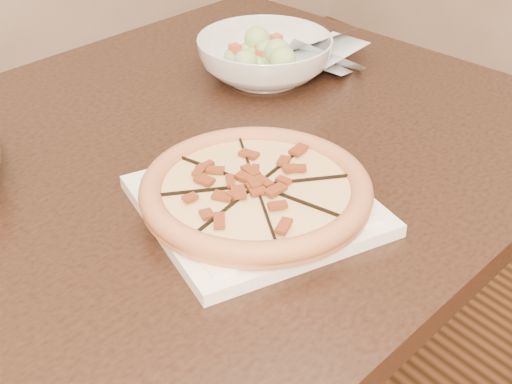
# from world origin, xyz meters

# --- Properties ---
(dining_table) EXTENTS (1.57, 1.12, 0.75)m
(dining_table) POSITION_xyz_m (-0.19, 0.17, 0.65)
(dining_table) COLOR black
(dining_table) RESTS_ON floor
(plate) EXTENTS (0.33, 0.33, 0.02)m
(plate) POSITION_xyz_m (-0.09, -0.01, 0.76)
(plate) COLOR white
(plate) RESTS_ON dining_table
(pizza) EXTENTS (0.31, 0.31, 0.03)m
(pizza) POSITION_xyz_m (-0.09, -0.01, 0.78)
(pizza) COLOR #B16642
(pizza) RESTS_ON plate
(salad_bowl) EXTENTS (0.28, 0.28, 0.08)m
(salad_bowl) POSITION_xyz_m (0.19, 0.32, 0.79)
(salad_bowl) COLOR white
(salad_bowl) RESTS_ON dining_table
(salad) EXTENTS (0.12, 0.12, 0.04)m
(salad) POSITION_xyz_m (0.19, 0.32, 0.84)
(salad) COLOR #B8CE92
(salad) RESTS_ON salad_bowl
(cling_film) EXTENTS (0.18, 0.15, 0.05)m
(cling_film) POSITION_xyz_m (0.31, 0.29, 0.78)
(cling_film) COLOR white
(cling_film) RESTS_ON dining_table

